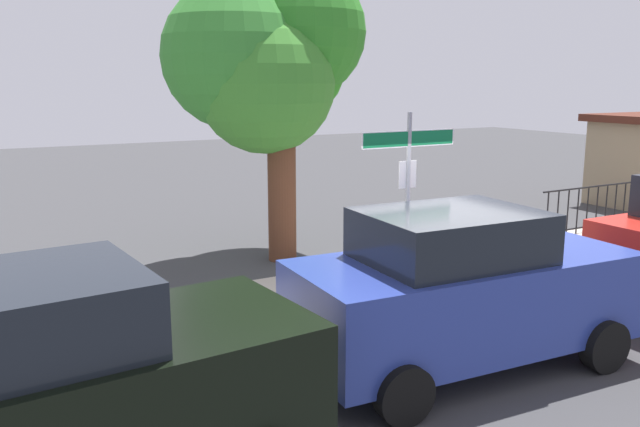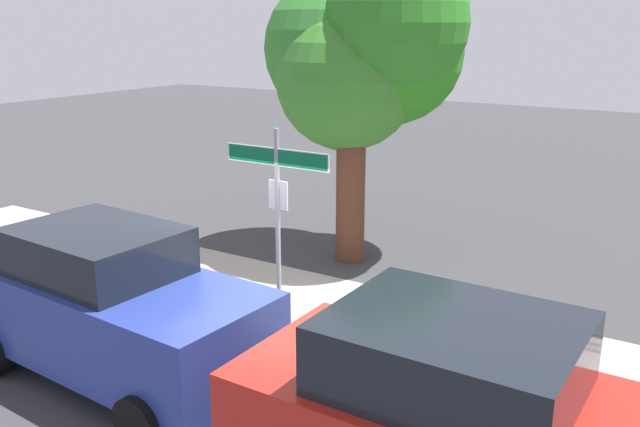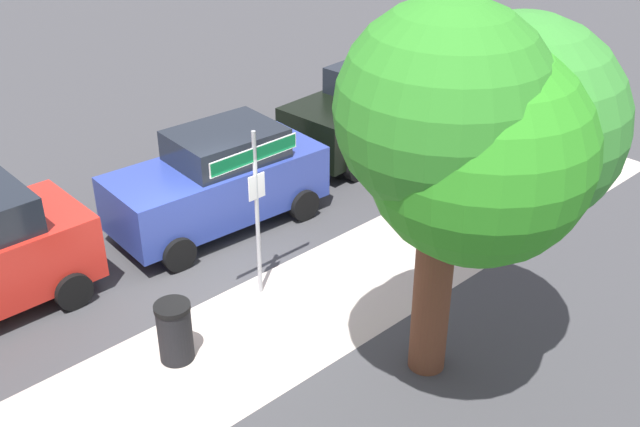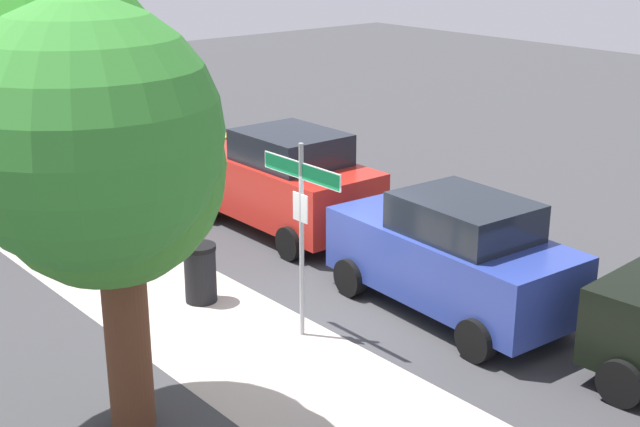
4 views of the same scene
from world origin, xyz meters
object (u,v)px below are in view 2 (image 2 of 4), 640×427
object	(u,v)px
shade_tree	(366,52)
trash_bin	(420,314)
car_blue	(112,306)
street_sign	(277,192)

from	to	relation	value
shade_tree	trash_bin	world-z (taller)	shade_tree
shade_tree	car_blue	size ratio (longest dim) A/B	1.32
street_sign	car_blue	xyz separation A→B (m)	(-0.90, -2.31, -1.10)
street_sign	shade_tree	distance (m)	4.13
street_sign	car_blue	distance (m)	2.71
shade_tree	trash_bin	size ratio (longest dim) A/B	5.78
street_sign	trash_bin	xyz separation A→B (m)	(2.03, 0.50, -1.58)
shade_tree	car_blue	bearing A→B (deg)	-92.71
shade_tree	street_sign	bearing A→B (deg)	-80.56
car_blue	shade_tree	bearing A→B (deg)	90.62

